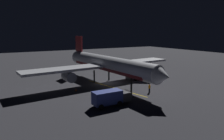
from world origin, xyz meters
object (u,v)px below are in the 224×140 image
at_px(catering_truck, 140,75).
at_px(traffic_cone_near_right, 76,90).
at_px(baggage_truck, 110,98).
at_px(traffic_cone_near_left, 110,98).
at_px(traffic_cone_under_wing, 112,93).
at_px(airliner, 106,64).
at_px(ground_crew_worker, 149,88).

height_order(catering_truck, traffic_cone_near_right, catering_truck).
distance_m(baggage_truck, traffic_cone_near_left, 3.11).
distance_m(catering_truck, traffic_cone_under_wing, 13.98).
distance_m(baggage_truck, traffic_cone_near_right, 11.09).
bearing_deg(airliner, traffic_cone_under_wing, 67.22).
bearing_deg(baggage_truck, traffic_cone_near_right, -80.98).
bearing_deg(catering_truck, ground_crew_worker, 62.29).
xyz_separation_m(traffic_cone_near_right, traffic_cone_under_wing, (-4.95, 5.81, 0.00)).
relative_size(catering_truck, ground_crew_worker, 3.62).
distance_m(ground_crew_worker, traffic_cone_near_left, 8.92).
xyz_separation_m(catering_truck, traffic_cone_near_right, (17.07, 1.08, -1.10)).
xyz_separation_m(airliner, catering_truck, (-8.49, 1.74, -3.10)).
distance_m(airliner, baggage_truck, 15.65).
bearing_deg(ground_crew_worker, baggage_truck, 13.54).
height_order(airliner, catering_truck, airliner).
xyz_separation_m(catering_truck, traffic_cone_under_wing, (12.12, 6.89, -1.10)).
relative_size(airliner, ground_crew_worker, 21.67).
xyz_separation_m(ground_crew_worker, traffic_cone_near_left, (8.90, -0.04, -0.64)).
bearing_deg(catering_truck, traffic_cone_near_right, 3.61).
height_order(catering_truck, traffic_cone_under_wing, catering_truck).
xyz_separation_m(baggage_truck, traffic_cone_near_right, (1.73, -10.91, -1.06)).
height_order(ground_crew_worker, traffic_cone_near_right, ground_crew_worker).
relative_size(airliner, traffic_cone_under_wing, 68.57).
height_order(airliner, traffic_cone_near_left, airliner).
bearing_deg(traffic_cone_under_wing, airliner, -112.78).
bearing_deg(traffic_cone_near_right, traffic_cone_near_left, 110.83).
relative_size(traffic_cone_near_right, traffic_cone_under_wing, 1.00).
bearing_deg(traffic_cone_near_right, catering_truck, -176.39).
distance_m(ground_crew_worker, traffic_cone_under_wing, 7.62).
relative_size(airliner, baggage_truck, 5.74).
xyz_separation_m(traffic_cone_near_left, traffic_cone_under_wing, (-1.77, -2.57, 0.00)).
height_order(airliner, baggage_truck, airliner).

